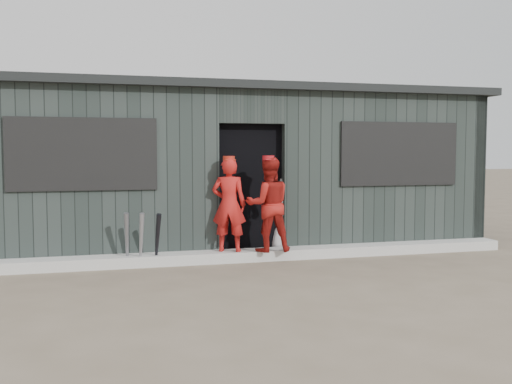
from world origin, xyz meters
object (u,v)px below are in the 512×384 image
object	(u,v)px
player_red_right	(268,205)
dugout	(231,169)
player_grey_back	(283,217)
bat_right	(157,240)
bat_mid	(127,240)
bat_left	(141,240)
player_red_left	(229,205)

from	to	relation	value
player_red_right	dugout	distance (m)	1.91
player_red_right	player_grey_back	world-z (taller)	player_red_right
bat_right	bat_mid	bearing A→B (deg)	172.02
bat_left	dugout	world-z (taller)	dugout
bat_mid	player_red_right	distance (m)	2.03
bat_left	player_red_left	world-z (taller)	player_red_left
bat_mid	player_grey_back	size ratio (longest dim) A/B	0.69
bat_mid	dugout	xyz separation A→B (m)	(1.84, 1.79, 0.90)
player_red_right	player_red_left	bearing A→B (deg)	-11.54
bat_left	bat_right	size ratio (longest dim) A/B	0.98
bat_right	dugout	size ratio (longest dim) A/B	0.09
bat_mid	player_red_left	distance (m)	1.51
bat_right	dugout	xyz separation A→B (m)	(1.44, 1.84, 0.91)
bat_right	player_red_left	xyz separation A→B (m)	(1.03, 0.14, 0.45)
player_red_right	dugout	xyz separation A→B (m)	(-0.14, 1.85, 0.46)
bat_right	player_red_left	size ratio (longest dim) A/B	0.59
player_red_left	bat_left	bearing A→B (deg)	26.90
player_red_right	player_grey_back	xyz separation A→B (m)	(0.39, 0.54, -0.25)
bat_left	player_grey_back	world-z (taller)	player_grey_back
player_red_left	player_red_right	distance (m)	0.56
player_red_left	player_red_right	world-z (taller)	player_red_right
dugout	player_red_left	bearing A→B (deg)	-103.27
bat_right	dugout	distance (m)	2.51
bat_left	dugout	xyz separation A→B (m)	(1.65, 1.85, 0.90)
bat_mid	bat_right	world-z (taller)	bat_mid
bat_left	player_grey_back	xyz separation A→B (m)	(2.19, 0.55, 0.19)
player_red_left	bat_mid	bearing A→B (deg)	23.44
player_grey_back	dugout	bearing A→B (deg)	-78.81
bat_right	player_red_right	size ratio (longest dim) A/B	0.58
bat_left	bat_right	world-z (taller)	bat_left
bat_mid	dugout	world-z (taller)	dugout
player_red_right	bat_mid	bearing A→B (deg)	1.53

